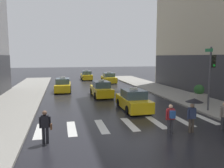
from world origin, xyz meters
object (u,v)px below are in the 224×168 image
traffic_light_pole (211,70)px  pedestrian_plain_coat (224,115)px  taxi_second (101,90)px  taxi_fifth (86,76)px  taxi_lead (133,101)px  taxi_fourth (109,78)px  pedestrian_with_umbrella (193,106)px  planter_near_corner (199,94)px  taxi_third (63,86)px  pedestrian_with_handbag (45,125)px  pedestrian_with_backpack (171,117)px

traffic_light_pole → pedestrian_plain_coat: size_ratio=2.91×
taxi_second → taxi_fifth: bearing=88.6°
taxi_lead → taxi_second: same height
taxi_fourth → pedestrian_with_umbrella: bearing=-91.2°
taxi_second → pedestrian_plain_coat: (4.82, -12.44, 0.21)m
taxi_lead → planter_near_corner: bearing=6.0°
traffic_light_pole → planter_near_corner: (1.00, 2.77, -2.38)m
taxi_second → pedestrian_with_umbrella: (2.89, -12.34, 0.79)m
pedestrian_with_umbrella → taxi_lead: bearing=104.3°
planter_near_corner → taxi_fourth: bearing=104.1°
taxi_lead → taxi_fifth: bearing=92.3°
taxi_third → pedestrian_with_handbag: size_ratio=2.80×
pedestrian_with_handbag → pedestrian_plain_coat: bearing=-2.0°
traffic_light_pole → pedestrian_with_handbag: (-11.78, -3.52, -2.32)m
taxi_third → pedestrian_plain_coat: 18.83m
taxi_lead → taxi_fourth: (2.01, 18.22, 0.00)m
traffic_light_pole → pedestrian_with_umbrella: bearing=-136.1°
pedestrian_plain_coat → planter_near_corner: (2.99, 6.63, -0.07)m
traffic_light_pole → taxi_third: (-10.76, 12.80, -2.53)m
traffic_light_pole → pedestrian_with_umbrella: size_ratio=2.47×
traffic_light_pole → pedestrian_with_umbrella: (-3.91, -3.76, -1.74)m
taxi_second → pedestrian_with_backpack: bearing=-82.7°
taxi_third → taxi_fourth: size_ratio=1.02×
traffic_light_pole → taxi_fifth: 26.82m
taxi_fifth → pedestrian_plain_coat: size_ratio=2.76×
pedestrian_plain_coat → pedestrian_with_handbag: bearing=178.0°
taxi_third → pedestrian_with_backpack: (5.54, -16.48, 0.25)m
taxi_fourth → pedestrian_with_handbag: (-8.38, -23.83, 0.21)m
taxi_third → pedestrian_with_handbag: 16.35m
pedestrian_with_backpack → pedestrian_plain_coat: size_ratio=1.00×
planter_near_corner → taxi_lead: bearing=-174.0°
pedestrian_plain_coat → taxi_lead: bearing=119.8°
pedestrian_plain_coat → pedestrian_with_umbrella: bearing=177.0°
taxi_fourth → planter_near_corner: 18.09m
taxi_fifth → planter_near_corner: taxi_fifth is taller
taxi_second → planter_near_corner: bearing=-36.7°
traffic_light_pole → taxi_fourth: size_ratio=1.06×
taxi_fourth → pedestrian_with_backpack: taxi_fourth is taller
taxi_second → pedestrian_with_backpack: taxi_second is taller
taxi_third → planter_near_corner: bearing=-40.4°
pedestrian_with_handbag → planter_near_corner: planter_near_corner is taller
taxi_fifth → pedestrian_with_backpack: taxi_fifth is taller
taxi_second → pedestrian_plain_coat: taxi_second is taller
taxi_lead → planter_near_corner: taxi_lead is taller
traffic_light_pole → pedestrian_plain_coat: 4.92m
taxi_fourth → taxi_second: bearing=-106.2°
taxi_second → pedestrian_with_handbag: 13.08m
pedestrian_with_umbrella → pedestrian_with_handbag: pedestrian_with_umbrella is taller
taxi_second → pedestrian_with_umbrella: pedestrian_with_umbrella is taller
taxi_fourth → taxi_fifth: 6.36m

